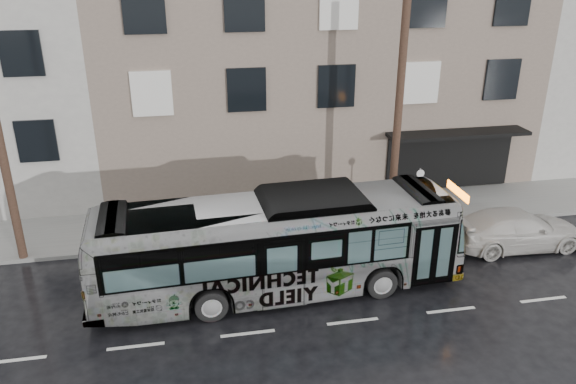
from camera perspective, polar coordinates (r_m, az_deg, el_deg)
name	(u,v)px	position (r m, az deg, el deg)	size (l,w,h in m)	color
ground	(239,288)	(19.08, -5.02, -9.70)	(120.00, 120.00, 0.00)	black
sidewalk	(226,223)	(23.33, -6.29, -3.16)	(90.00, 3.60, 0.15)	gray
building_taupe	(306,56)	(29.84, 1.82, 13.63)	(20.00, 12.00, 11.00)	gray
utility_pole_front	(398,118)	(21.63, 11.11, 7.41)	(0.30, 0.30, 9.00)	#4A3025
sign_post	(418,196)	(23.10, 13.04, -0.43)	(0.06, 0.06, 2.40)	slate
bus	(277,245)	(18.13, -1.10, -5.36)	(2.80, 11.98, 3.34)	#B2B2B2
white_sedan	(517,229)	(22.91, 22.21, -3.51)	(2.05, 5.05, 1.47)	beige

